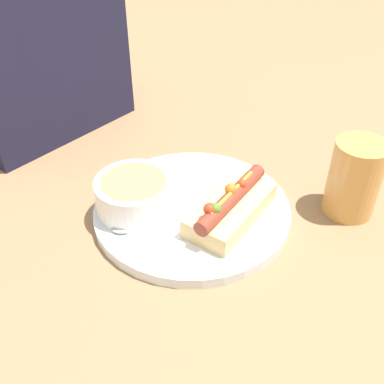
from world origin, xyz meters
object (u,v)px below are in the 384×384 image
drinking_glass (354,178)px  spoon (137,225)px  hot_dog (231,207)px  seated_diner (36,36)px  soup_bowl (135,193)px

drinking_glass → spoon: bearing=140.6°
hot_dog → seated_diner: size_ratio=0.38×
hot_dog → drinking_glass: drinking_glass is taller
soup_bowl → drinking_glass: (0.22, -0.24, 0.01)m
soup_bowl → seated_diner: seated_diner is taller
soup_bowl → drinking_glass: drinking_glass is taller
seated_diner → hot_dog: bearing=-91.8°
soup_bowl → seated_diner: size_ratio=0.27×
spoon → drinking_glass: size_ratio=1.10×
hot_dog → drinking_glass: size_ratio=1.37×
seated_diner → drinking_glass: bearing=-76.5°
soup_bowl → seated_diner: 0.36m
hot_dog → seated_diner: 0.46m
soup_bowl → seated_diner: bearing=74.9°
soup_bowl → spoon: 0.05m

